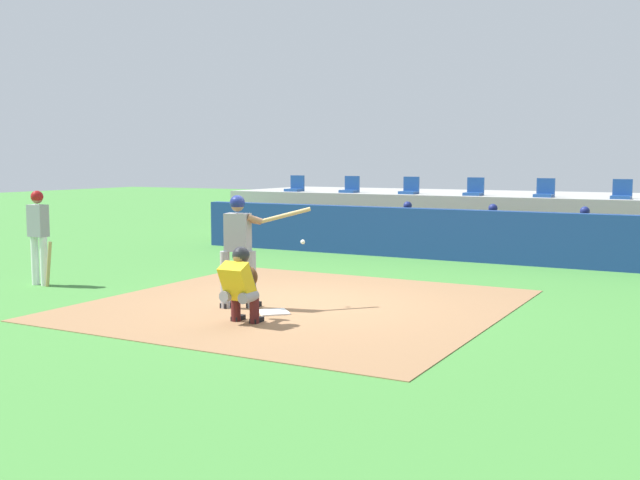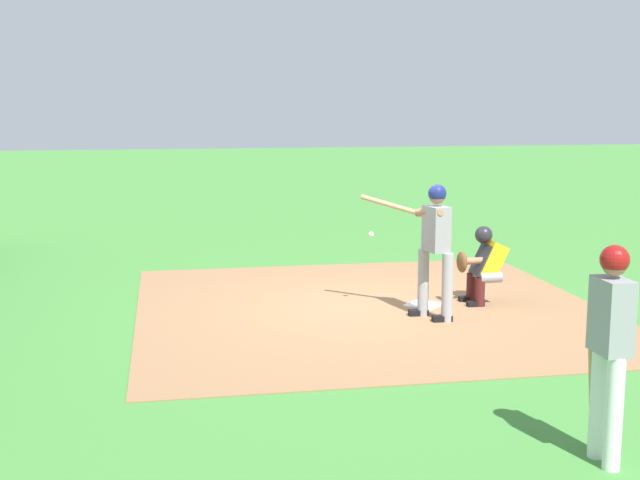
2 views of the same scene
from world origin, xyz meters
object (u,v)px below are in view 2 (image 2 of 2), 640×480
Objects in this scene: batter_at_plate at (434,242)px; on_deck_batter at (610,340)px; catcher_crouched at (482,262)px; home_plate at (424,305)px.

batter_at_plate is 1.01× the size of on_deck_batter.
catcher_crouched is 5.37m from on_deck_batter.
on_deck_batter reaches higher than catcher_crouched.
batter_at_plate is 0.91× the size of catcher_crouched.
on_deck_batter is (-5.26, 1.01, 0.41)m from catcher_crouched.
home_plate is 0.22× the size of catcher_crouched.
on_deck_batter is (-5.27, 0.16, 1.00)m from home_plate.
on_deck_batter is at bearing 179.20° from batter_at_plate.
catcher_crouched is (-0.01, -0.85, 0.59)m from home_plate.
batter_at_plate is at bearing -0.80° from on_deck_batter.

